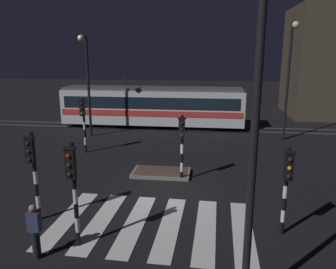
# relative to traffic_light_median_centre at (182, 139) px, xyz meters

# --- Properties ---
(ground_plane) EXTENTS (120.00, 120.00, 0.00)m
(ground_plane) POSITION_rel_traffic_light_median_centre_xyz_m (-0.67, -1.37, -2.08)
(ground_plane) COLOR black
(rail_near) EXTENTS (80.00, 0.12, 0.03)m
(rail_near) POSITION_rel_traffic_light_median_centre_xyz_m (-0.67, 10.78, -2.07)
(rail_near) COLOR #59595E
(rail_near) RESTS_ON ground
(rail_far) EXTENTS (80.00, 0.12, 0.03)m
(rail_far) POSITION_rel_traffic_light_median_centre_xyz_m (-0.67, 12.21, -2.07)
(rail_far) COLOR #59595E
(rail_far) RESTS_ON ground
(crosswalk_zebra) EXTENTS (7.11, 4.57, 0.02)m
(crosswalk_zebra) POSITION_rel_traffic_light_median_centre_xyz_m (-0.67, -4.26, -2.07)
(crosswalk_zebra) COLOR silver
(crosswalk_zebra) RESTS_ON ground
(traffic_island) EXTENTS (2.87, 1.60, 0.18)m
(traffic_island) POSITION_rel_traffic_light_median_centre_xyz_m (-1.09, 0.78, -1.99)
(traffic_island) COLOR slate
(traffic_island) RESTS_ON ground
(traffic_light_median_centre) EXTENTS (0.36, 0.42, 3.16)m
(traffic_light_median_centre) POSITION_rel_traffic_light_median_centre_xyz_m (0.00, 0.00, 0.00)
(traffic_light_median_centre) COLOR black
(traffic_light_median_centre) RESTS_ON ground
(traffic_light_kerb_mid_left) EXTENTS (0.36, 0.42, 3.37)m
(traffic_light_kerb_mid_left) POSITION_rel_traffic_light_median_centre_xyz_m (-2.76, -5.92, 0.14)
(traffic_light_kerb_mid_left) COLOR black
(traffic_light_kerb_mid_left) RESTS_ON ground
(traffic_light_corner_near_right) EXTENTS (0.36, 0.42, 3.02)m
(traffic_light_corner_near_right) POSITION_rel_traffic_light_median_centre_xyz_m (3.77, -4.36, -0.09)
(traffic_light_corner_near_right) COLOR black
(traffic_light_corner_near_right) RESTS_ON ground
(traffic_light_corner_far_left) EXTENTS (0.36, 0.42, 3.34)m
(traffic_light_corner_far_left) POSITION_rel_traffic_light_median_centre_xyz_m (-6.22, 3.87, 0.12)
(traffic_light_corner_far_left) COLOR black
(traffic_light_corner_far_left) RESTS_ON ground
(traffic_light_corner_near_left) EXTENTS (0.36, 0.42, 3.27)m
(traffic_light_corner_near_left) POSITION_rel_traffic_light_median_centre_xyz_m (-4.83, -4.47, 0.08)
(traffic_light_corner_near_left) COLOR black
(traffic_light_corner_near_left) RESTS_ON ground
(street_lamp_trackside_right) EXTENTS (0.44, 1.21, 7.84)m
(street_lamp_trackside_right) POSITION_rel_traffic_light_median_centre_xyz_m (6.39, 8.45, 2.83)
(street_lamp_trackside_right) COLOR black
(street_lamp_trackside_right) RESTS_ON ground
(street_lamp_trackside_left) EXTENTS (0.44, 1.21, 7.07)m
(street_lamp_trackside_left) POSITION_rel_traffic_light_median_centre_xyz_m (-7.30, 7.66, 2.41)
(street_lamp_trackside_left) COLOR black
(street_lamp_trackside_left) RESTS_ON ground
(street_lamp_near_kerb) EXTENTS (0.44, 1.21, 8.00)m
(street_lamp_near_kerb) POSITION_rel_traffic_light_median_centre_xyz_m (2.18, -8.08, 2.92)
(street_lamp_near_kerb) COLOR black
(street_lamp_near_kerb) RESTS_ON ground
(tram) EXTENTS (14.66, 2.58, 4.15)m
(tram) POSITION_rel_traffic_light_median_centre_xyz_m (-3.38, 11.49, -0.34)
(tram) COLOR silver
(tram) RESTS_ON ground
(pedestrian_waiting_at_kerb) EXTENTS (0.36, 0.24, 1.71)m
(pedestrian_waiting_at_kerb) POSITION_rel_traffic_light_median_centre_xyz_m (-3.73, -6.60, -1.20)
(pedestrian_waiting_at_kerb) COLOR black
(pedestrian_waiting_at_kerb) RESTS_ON ground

